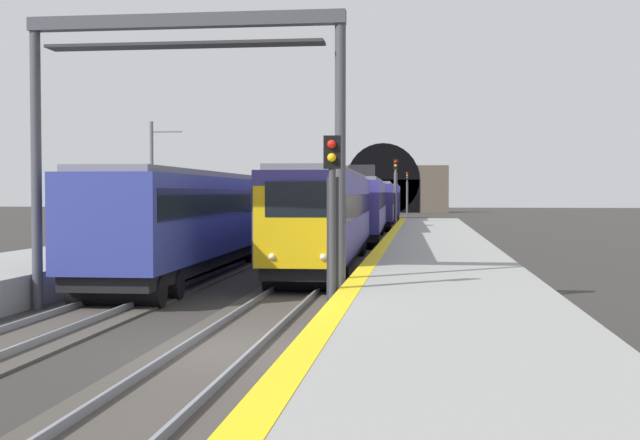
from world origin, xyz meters
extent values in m
plane|color=#302D2B|center=(0.00, 0.00, 0.00)|extent=(320.00, 320.00, 0.00)
cube|color=gray|center=(0.00, -4.44, 0.47)|extent=(112.00, 4.87, 0.94)
cube|color=yellow|center=(0.00, -2.26, 0.94)|extent=(112.00, 0.50, 0.01)
cube|color=#423D38|center=(0.00, 0.00, 0.03)|extent=(160.00, 2.72, 0.06)
cube|color=gray|center=(0.00, 0.72, 0.14)|extent=(160.00, 0.07, 0.15)
cube|color=gray|center=(0.00, -0.72, 0.14)|extent=(160.00, 0.07, 0.15)
cube|color=#423D38|center=(0.00, 4.56, 0.03)|extent=(160.00, 2.74, 0.06)
cube|color=gray|center=(0.00, 3.84, 0.14)|extent=(160.00, 0.07, 0.15)
cube|color=navy|center=(18.00, 0.00, 2.35)|extent=(19.32, 3.26, 2.92)
cube|color=black|center=(18.00, 0.00, 2.64)|extent=(18.55, 3.27, 0.85)
cube|color=slate|center=(18.00, 0.00, 3.91)|extent=(18.73, 2.83, 0.20)
cube|color=black|center=(18.00, 0.00, 0.72)|extent=(18.92, 2.92, 0.47)
cylinder|color=black|center=(9.87, -0.21, 0.42)|extent=(0.91, 2.56, 0.85)
cylinder|color=black|center=(11.67, -0.16, 0.42)|extent=(0.91, 2.56, 0.85)
cylinder|color=black|center=(24.33, 0.16, 0.42)|extent=(0.91, 2.56, 0.85)
cylinder|color=black|center=(26.13, 0.21, 0.42)|extent=(0.91, 2.56, 0.85)
cube|color=#E5B20F|center=(8.34, -0.25, 2.12)|extent=(0.19, 2.65, 2.44)
cube|color=black|center=(8.29, -0.25, 2.94)|extent=(0.09, 1.93, 1.05)
sphere|color=#F2EACC|center=(8.30, -1.01, 1.25)|extent=(0.20, 0.20, 0.20)
sphere|color=#F2EACC|center=(8.26, 0.51, 1.25)|extent=(0.20, 0.20, 0.20)
cube|color=navy|center=(37.76, 0.00, 2.35)|extent=(19.32, 3.26, 2.92)
cube|color=black|center=(37.76, 0.00, 2.68)|extent=(18.55, 3.27, 0.93)
cube|color=slate|center=(37.76, 0.00, 3.91)|extent=(18.73, 2.83, 0.20)
cube|color=black|center=(37.76, 0.00, 0.72)|extent=(18.92, 2.92, 0.47)
cylinder|color=black|center=(29.30, -0.22, 0.42)|extent=(0.91, 2.56, 0.85)
cylinder|color=black|center=(31.10, -0.17, 0.42)|extent=(0.91, 2.56, 0.85)
cylinder|color=black|center=(44.43, 0.17, 0.42)|extent=(0.91, 2.56, 0.85)
cylinder|color=black|center=(46.23, 0.22, 0.42)|extent=(0.91, 2.56, 0.85)
cube|color=navy|center=(57.53, 0.00, 2.35)|extent=(19.32, 3.26, 2.92)
cube|color=black|center=(57.53, 0.00, 2.65)|extent=(18.55, 3.27, 0.86)
cube|color=slate|center=(57.53, 0.00, 3.91)|extent=(18.73, 2.83, 0.20)
cube|color=black|center=(57.53, 0.00, 0.72)|extent=(18.92, 2.92, 0.47)
cylinder|color=black|center=(49.22, -0.22, 0.42)|extent=(0.91, 2.56, 0.85)
cylinder|color=black|center=(51.02, -0.17, 0.42)|extent=(0.91, 2.56, 0.85)
cylinder|color=black|center=(64.03, 0.17, 0.42)|extent=(0.91, 2.56, 0.85)
cylinder|color=black|center=(65.83, 0.22, 0.42)|extent=(0.91, 2.56, 0.85)
cube|color=navy|center=(77.29, 0.00, 2.35)|extent=(19.32, 3.26, 2.92)
cube|color=black|center=(77.29, 0.00, 2.70)|extent=(18.55, 3.27, 1.02)
cube|color=slate|center=(77.29, 0.00, 3.91)|extent=(18.73, 2.83, 0.20)
cube|color=black|center=(77.29, 0.00, 0.72)|extent=(18.92, 2.92, 0.47)
cylinder|color=black|center=(68.64, -0.22, 0.42)|extent=(0.91, 2.56, 0.85)
cylinder|color=black|center=(70.43, -0.18, 0.42)|extent=(0.91, 2.56, 0.85)
cylinder|color=black|center=(84.15, 0.18, 0.42)|extent=(0.91, 2.56, 0.85)
cylinder|color=black|center=(85.94, 0.22, 0.42)|extent=(0.91, 2.56, 0.85)
cube|color=black|center=(37.76, 0.00, 4.46)|extent=(1.34, 1.69, 0.90)
cube|color=navy|center=(14.03, 4.56, 2.32)|extent=(18.77, 3.21, 2.74)
cube|color=black|center=(14.03, 4.56, 2.81)|extent=(18.02, 3.23, 0.90)
cube|color=slate|center=(14.03, 4.56, 3.79)|extent=(18.20, 2.77, 0.20)
cube|color=black|center=(14.03, 4.56, 0.76)|extent=(18.39, 2.86, 0.50)
cylinder|color=black|center=(22.11, 4.71, 0.45)|extent=(0.95, 2.65, 0.90)
cylinder|color=black|center=(20.31, 4.68, 0.45)|extent=(0.95, 2.65, 0.90)
cylinder|color=black|center=(7.75, 4.44, 0.45)|extent=(0.95, 2.65, 0.90)
cylinder|color=black|center=(5.95, 4.41, 0.45)|extent=(0.95, 2.65, 0.90)
cube|color=yellow|center=(23.43, 4.73, 2.10)|extent=(0.17, 2.75, 2.31)
cube|color=black|center=(23.48, 4.74, 2.86)|extent=(0.08, 2.01, 0.99)
sphere|color=#F2EACC|center=(23.47, 5.52, 1.30)|extent=(0.20, 0.20, 0.20)
sphere|color=#F2EACC|center=(23.50, 3.95, 1.30)|extent=(0.20, 0.20, 0.20)
cube|color=navy|center=(33.43, 4.56, 2.32)|extent=(18.77, 3.21, 2.74)
cube|color=black|center=(33.43, 4.56, 2.68)|extent=(18.02, 3.23, 0.86)
cube|color=slate|center=(33.43, 4.56, 3.79)|extent=(18.20, 2.77, 0.20)
cube|color=black|center=(33.43, 4.56, 0.76)|extent=(18.39, 2.86, 0.50)
cylinder|color=black|center=(41.37, 4.71, 0.45)|extent=(0.95, 2.65, 0.90)
cylinder|color=black|center=(39.57, 4.67, 0.45)|extent=(0.95, 2.65, 0.90)
cylinder|color=black|center=(27.29, 4.45, 0.45)|extent=(0.95, 2.65, 0.90)
cylinder|color=black|center=(25.49, 4.41, 0.45)|extent=(0.95, 2.65, 0.90)
cube|color=black|center=(33.43, 4.56, 4.34)|extent=(1.33, 1.74, 0.90)
cylinder|color=#38383D|center=(2.94, -1.86, 1.84)|extent=(0.16, 0.16, 3.68)
cube|color=black|center=(2.94, -1.86, 4.06)|extent=(0.20, 0.38, 0.75)
cube|color=#38383D|center=(3.08, -1.86, 1.84)|extent=(0.04, 0.28, 3.32)
sphere|color=red|center=(2.81, -1.86, 4.23)|extent=(0.20, 0.20, 0.20)
sphere|color=yellow|center=(2.81, -1.86, 3.93)|extent=(0.20, 0.20, 0.20)
cylinder|color=#4C4C54|center=(47.30, -1.86, 2.46)|extent=(0.16, 0.16, 4.91)
cube|color=black|center=(47.30, -1.86, 5.29)|extent=(0.20, 0.38, 0.75)
cube|color=#4C4C54|center=(47.44, -1.86, 2.46)|extent=(0.04, 0.28, 4.42)
sphere|color=red|center=(47.17, -1.86, 5.46)|extent=(0.20, 0.20, 0.20)
sphere|color=yellow|center=(47.17, -1.86, 5.16)|extent=(0.20, 0.20, 0.20)
cylinder|color=#4C4C54|center=(94.41, -1.86, 2.41)|extent=(0.16, 0.16, 4.83)
cube|color=black|center=(94.41, -1.86, 5.35)|extent=(0.20, 0.38, 1.05)
cube|color=#4C4C54|center=(94.55, -1.86, 2.41)|extent=(0.04, 0.28, 4.35)
sphere|color=red|center=(94.28, -1.86, 5.68)|extent=(0.20, 0.20, 0.20)
sphere|color=yellow|center=(94.28, -1.86, 5.38)|extent=(0.20, 0.20, 0.20)
sphere|color=green|center=(94.28, -1.86, 5.08)|extent=(0.20, 0.20, 0.20)
cylinder|color=#3F3F47|center=(5.31, 6.37, 3.72)|extent=(0.28, 0.28, 7.43)
cylinder|color=#3F3F47|center=(5.31, -1.81, 3.72)|extent=(0.28, 0.28, 7.43)
cube|color=#3F3F47|center=(5.31, 2.28, 7.61)|extent=(0.36, 8.46, 0.35)
cube|color=#2D2D33|center=(5.31, 2.28, 6.98)|extent=(0.70, 7.36, 0.08)
cube|color=#51473D|center=(115.72, 2.28, 3.69)|extent=(2.12, 20.32, 7.37)
cube|color=black|center=(114.61, 2.28, 2.58)|extent=(0.12, 11.38, 5.16)
cylinder|color=black|center=(114.61, 2.28, 5.16)|extent=(0.12, 11.38, 11.38)
cylinder|color=#595B60|center=(31.32, 11.84, 3.64)|extent=(0.22, 0.22, 7.28)
cylinder|color=#595B60|center=(31.32, 10.92, 6.68)|extent=(0.08, 1.84, 0.08)
camera|label=1|loc=(-15.96, -3.91, 3.14)|focal=46.92mm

